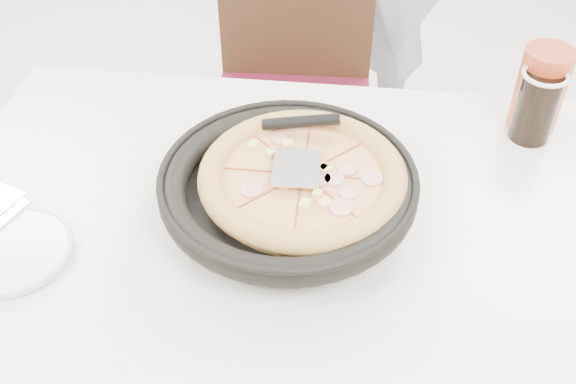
# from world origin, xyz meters

# --- Properties ---
(floor) EXTENTS (7.00, 7.00, 0.00)m
(floor) POSITION_xyz_m (0.00, 0.00, 0.00)
(floor) COLOR #AAAAA6
(floor) RESTS_ON ground
(main_table) EXTENTS (1.30, 0.96, 0.75)m
(main_table) POSITION_xyz_m (0.37, -0.25, 0.38)
(main_table) COLOR white
(main_table) RESTS_ON floor
(chair_far) EXTENTS (0.44, 0.44, 0.95)m
(chair_far) POSITION_xyz_m (0.29, 0.44, 0.47)
(chair_far) COLOR black
(chair_far) RESTS_ON floor
(trivet) EXTENTS (0.13, 0.13, 0.04)m
(trivet) POSITION_xyz_m (0.38, -0.25, 0.77)
(trivet) COLOR black
(trivet) RESTS_ON main_table
(pizza_pan) EXTENTS (0.40, 0.40, 0.01)m
(pizza_pan) POSITION_xyz_m (0.36, -0.24, 0.79)
(pizza_pan) COLOR black
(pizza_pan) RESTS_ON trivet
(pizza) EXTENTS (0.33, 0.33, 0.02)m
(pizza) POSITION_xyz_m (0.39, -0.24, 0.81)
(pizza) COLOR #C28F48
(pizza) RESTS_ON pizza_pan
(pizza_server) EXTENTS (0.08, 0.10, 0.00)m
(pizza_server) POSITION_xyz_m (0.38, -0.23, 0.84)
(pizza_server) COLOR silver
(pizza_server) RESTS_ON pizza
(side_plate) EXTENTS (0.20, 0.20, 0.01)m
(side_plate) POSITION_xyz_m (-0.05, -0.38, 0.76)
(side_plate) COLOR silver
(side_plate) RESTS_ON napkin
(cola_glass) EXTENTS (0.08, 0.08, 0.13)m
(cola_glass) POSITION_xyz_m (0.78, 0.02, 0.81)
(cola_glass) COLOR black
(cola_glass) RESTS_ON main_table
(red_cup) EXTENTS (0.10, 0.10, 0.16)m
(red_cup) POSITION_xyz_m (0.79, 0.06, 0.83)
(red_cup) COLOR #A93A1E
(red_cup) RESTS_ON main_table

